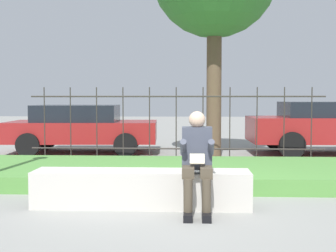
# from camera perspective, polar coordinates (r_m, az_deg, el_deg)

# --- Properties ---
(ground_plane) EXTENTS (60.00, 60.00, 0.00)m
(ground_plane) POSITION_cam_1_polar(r_m,az_deg,el_deg) (6.35, -0.17, -9.84)
(ground_plane) COLOR gray
(stone_bench) EXTENTS (2.89, 0.56, 0.49)m
(stone_bench) POSITION_cam_1_polar(r_m,az_deg,el_deg) (6.33, -3.23, -7.86)
(stone_bench) COLOR beige
(stone_bench) RESTS_ON ground_plane
(person_seated_reader) EXTENTS (0.42, 0.73, 1.29)m
(person_seated_reader) POSITION_cam_1_polar(r_m,az_deg,el_deg) (5.90, 3.56, -3.84)
(person_seated_reader) COLOR black
(person_seated_reader) RESTS_ON ground_plane
(grass_berm) EXTENTS (8.46, 2.74, 0.26)m
(grass_berm) POSITION_cam_1_polar(r_m,az_deg,el_deg) (8.35, 0.57, -5.72)
(grass_berm) COLOR #569342
(grass_berm) RESTS_ON ground_plane
(iron_fence) EXTENTS (6.46, 0.03, 1.69)m
(iron_fence) POSITION_cam_1_polar(r_m,az_deg,el_deg) (10.26, 1.00, 0.25)
(iron_fence) COLOR #332D28
(iron_fence) RESTS_ON ground_plane
(car_parked_left) EXTENTS (4.00, 2.15, 1.27)m
(car_parked_left) POSITION_cam_1_polar(r_m,az_deg,el_deg) (12.66, -10.51, -0.12)
(car_parked_left) COLOR maroon
(car_parked_left) RESTS_ON ground_plane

